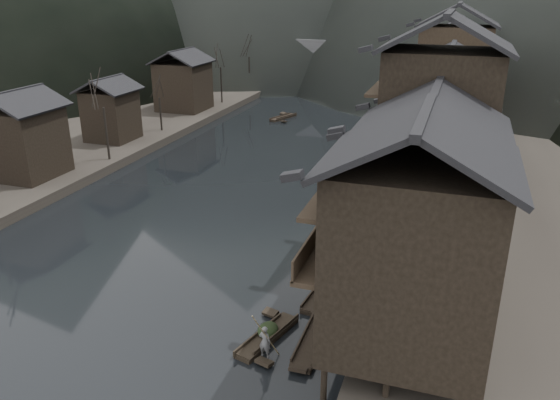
% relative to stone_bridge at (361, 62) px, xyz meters
% --- Properties ---
extents(water, '(300.00, 300.00, 0.00)m').
position_rel_stone_bridge_xyz_m(water, '(0.00, -72.00, -5.11)').
color(water, black).
rests_on(water, ground).
extents(left_bank, '(40.00, 200.00, 1.20)m').
position_rel_stone_bridge_xyz_m(left_bank, '(-35.00, -32.00, -4.51)').
color(left_bank, '#2D2823').
rests_on(left_bank, ground).
extents(stilt_houses, '(9.00, 67.60, 16.88)m').
position_rel_stone_bridge_xyz_m(stilt_houses, '(17.28, -52.95, 3.86)').
color(stilt_houses, black).
rests_on(stilt_houses, ground).
extents(left_houses, '(8.10, 53.20, 8.73)m').
position_rel_stone_bridge_xyz_m(left_houses, '(-20.50, -51.88, 0.55)').
color(left_houses, black).
rests_on(left_houses, left_bank).
extents(bare_trees, '(3.99, 74.73, 7.98)m').
position_rel_stone_bridge_xyz_m(bare_trees, '(-17.00, -44.39, 1.69)').
color(bare_trees, black).
rests_on(bare_trees, left_bank).
extents(moored_sampans, '(2.97, 73.46, 0.47)m').
position_rel_stone_bridge_xyz_m(moored_sampans, '(12.14, -44.63, -4.91)').
color(moored_sampans, black).
rests_on(moored_sampans, water).
extents(midriver_boats, '(13.66, 17.13, 0.44)m').
position_rel_stone_bridge_xyz_m(midriver_boats, '(-0.41, -32.77, -4.91)').
color(midriver_boats, black).
rests_on(midriver_boats, water).
extents(stone_bridge, '(40.00, 6.00, 9.00)m').
position_rel_stone_bridge_xyz_m(stone_bridge, '(0.00, 0.00, 0.00)').
color(stone_bridge, '#4C4C4F').
rests_on(stone_bridge, ground).
extents(hero_sampan, '(2.27, 5.15, 0.44)m').
position_rel_stone_bridge_xyz_m(hero_sampan, '(9.99, -78.21, -4.91)').
color(hero_sampan, black).
rests_on(hero_sampan, water).
extents(cargo_heap, '(1.12, 1.47, 0.67)m').
position_rel_stone_bridge_xyz_m(cargo_heap, '(9.92, -77.99, -4.34)').
color(cargo_heap, black).
rests_on(cargo_heap, hero_sampan).
extents(boatman, '(0.71, 0.52, 1.82)m').
position_rel_stone_bridge_xyz_m(boatman, '(10.47, -79.94, -3.76)').
color(boatman, slate).
rests_on(boatman, hero_sampan).
extents(bamboo_pole, '(1.10, 1.84, 3.73)m').
position_rel_stone_bridge_xyz_m(bamboo_pole, '(10.67, -79.94, -0.99)').
color(bamboo_pole, '#8C7A51').
rests_on(bamboo_pole, boatman).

